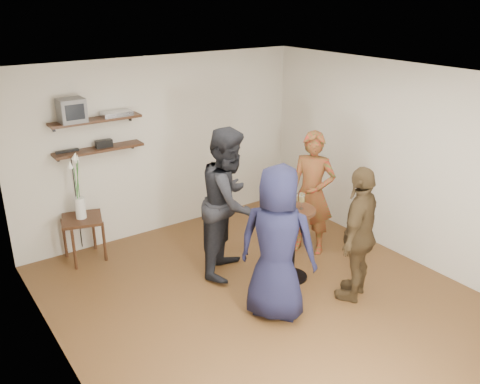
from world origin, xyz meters
name	(u,v)px	position (x,y,z in m)	size (l,w,h in m)	color
room	(266,199)	(0.00, 0.00, 1.30)	(4.58, 5.08, 2.68)	#4E3319
shelf_upper	(96,120)	(-1.00, 2.38, 1.85)	(1.20, 0.25, 0.04)	black
shelf_lower	(99,149)	(-1.00, 2.38, 1.45)	(1.20, 0.25, 0.04)	black
crt_monitor	(71,110)	(-1.30, 2.38, 2.02)	(0.32, 0.30, 0.30)	#59595B
dvd_deck	(116,114)	(-0.71, 2.38, 1.90)	(0.40, 0.24, 0.06)	silver
radio	(104,144)	(-0.93, 2.38, 1.52)	(0.22, 0.10, 0.10)	black
power_strip	(67,151)	(-1.40, 2.42, 1.48)	(0.30, 0.05, 0.03)	black
side_table	(82,225)	(-1.39, 2.20, 0.51)	(0.64, 0.64, 0.61)	black
vase_lilies	(79,197)	(-1.39, 2.20, 0.91)	(0.19, 0.19, 0.94)	silver
drinks_table	(293,234)	(0.59, 0.21, 0.62)	(0.52, 0.52, 0.96)	black
wine_glass_fl	(292,199)	(0.53, 0.17, 1.11)	(0.07, 0.07, 0.22)	silver
wine_glass_fr	(302,198)	(0.67, 0.16, 1.09)	(0.07, 0.07, 0.20)	silver
wine_glass_bl	(289,196)	(0.56, 0.28, 1.11)	(0.07, 0.07, 0.22)	silver
wine_glass_br	(295,198)	(0.62, 0.22, 1.09)	(0.06, 0.06, 0.19)	silver
person_plaid	(312,193)	(1.29, 0.65, 0.86)	(0.63, 0.41, 1.72)	#A91315
person_dark	(229,202)	(0.07, 0.84, 0.96)	(0.93, 0.73, 1.91)	black
person_navy	(277,244)	(-0.06, -0.28, 0.88)	(0.86, 0.56, 1.77)	black
person_brown	(359,234)	(0.95, -0.53, 0.82)	(0.96, 0.40, 1.63)	#3E2E1A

